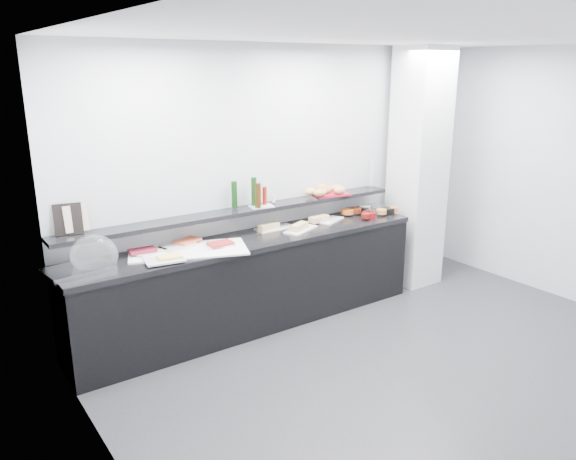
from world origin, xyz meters
TOP-DOWN VIEW (x-y plane):
  - ground at (0.00, 0.00)m, footprint 5.00×5.00m
  - back_wall at (0.00, 2.00)m, footprint 5.00×0.02m
  - ceiling at (0.00, 0.00)m, footprint 5.00×5.00m
  - column at (1.50, 1.65)m, footprint 0.50×0.50m
  - buffet_cabinet at (-0.70, 1.70)m, footprint 3.60×0.60m
  - counter_top at (-0.70, 1.70)m, footprint 3.62×0.62m
  - wall_shelf at (-0.70, 1.88)m, footprint 3.60×0.25m
  - cloche_base at (-2.31, 1.71)m, footprint 0.54×0.40m
  - cloche_dome at (-2.19, 1.67)m, footprint 0.44×0.37m
  - linen_runner at (-1.36, 1.69)m, footprint 1.13×0.82m
  - platter_meat_a at (-1.68, 1.81)m, footprint 0.32×0.26m
  - food_meat_a at (-1.74, 1.82)m, footprint 0.24×0.17m
  - platter_salmon at (-1.41, 1.81)m, footprint 0.36×0.28m
  - food_salmon at (-1.29, 1.85)m, footprint 0.27×0.22m
  - platter_cheese at (-1.66, 1.53)m, footprint 0.35×0.26m
  - food_cheese at (-1.61, 1.52)m, footprint 0.21×0.15m
  - platter_meat_b at (-1.08, 1.63)m, footprint 0.29×0.23m
  - food_meat_b at (-1.08, 1.61)m, footprint 0.22×0.15m
  - sandwich_plate_left at (-0.34, 1.84)m, footprint 0.40×0.18m
  - sandwich_food_left at (-0.43, 1.81)m, footprint 0.23×0.11m
  - tongs_left at (-0.58, 1.76)m, footprint 0.14×0.08m
  - sandwich_plate_mid at (-0.15, 1.65)m, footprint 0.43×0.31m
  - sandwich_food_mid at (-0.18, 1.64)m, footprint 0.24×0.17m
  - tongs_mid at (-0.16, 1.63)m, footprint 0.16×0.03m
  - sandwich_plate_right at (0.31, 1.75)m, footprint 0.37×0.27m
  - sandwich_food_right at (0.16, 1.76)m, footprint 0.23×0.10m
  - tongs_right at (0.25, 1.74)m, footprint 0.15×0.07m
  - bowl_glass_fruit at (0.69, 1.84)m, footprint 0.16×0.16m
  - fill_glass_fruit at (0.60, 1.82)m, footprint 0.17×0.17m
  - bowl_black_jam at (0.81, 1.81)m, footprint 0.19×0.19m
  - fill_black_jam at (0.71, 1.80)m, footprint 0.17×0.17m
  - bowl_glass_cream at (1.00, 1.80)m, footprint 0.23×0.23m
  - fill_glass_cream at (0.87, 1.84)m, footprint 0.17×0.17m
  - bowl_red_jam at (0.72, 1.60)m, footprint 0.18×0.18m
  - fill_red_jam at (0.64, 1.57)m, footprint 0.10×0.10m
  - bowl_glass_salmon at (0.78, 1.63)m, footprint 0.17×0.17m
  - fill_glass_salmon at (0.91, 1.60)m, footprint 0.12×0.12m
  - bowl_black_fruit at (1.04, 1.62)m, footprint 0.16×0.16m
  - fill_black_fruit at (1.09, 1.60)m, footprint 0.11×0.11m
  - framed_print at (-2.29, 1.95)m, footprint 0.23×0.12m
  - print_art at (-2.23, 1.94)m, footprint 0.19×0.05m
  - condiment_tray at (-0.50, 1.84)m, footprint 0.26×0.19m
  - bottle_green_a at (-0.75, 1.92)m, footprint 0.06×0.06m
  - bottle_brown at (-0.56, 1.81)m, footprint 0.08×0.08m
  - bottle_green_b at (-0.54, 1.90)m, footprint 0.06×0.06m
  - bottle_hot at (-0.44, 1.86)m, footprint 0.05×0.05m
  - shaker_salt at (-0.32, 1.90)m, footprint 0.04×0.04m
  - shaker_pepper at (-0.30, 1.91)m, footprint 0.04×0.04m
  - bread_tray at (0.41, 1.88)m, footprint 0.43×0.34m
  - bread_roll_nw at (0.16, 1.91)m, footprint 0.15×0.10m
  - bread_roll_n at (0.38, 1.99)m, footprint 0.14×0.10m
  - bread_roll_sw at (0.21, 1.82)m, footprint 0.16×0.11m
  - bread_roll_s at (0.45, 1.78)m, footprint 0.16×0.12m
  - bread_roll_midw at (0.36, 1.88)m, footprint 0.16×0.12m
  - bread_roll_mide at (0.49, 1.88)m, footprint 0.14×0.12m
  - carafe at (1.03, 1.91)m, footprint 0.10×0.10m

SIDE VIEW (x-z plane):
  - ground at x=0.00m, z-range 0.00..0.00m
  - buffet_cabinet at x=-0.70m, z-range 0.00..0.85m
  - counter_top at x=-0.70m, z-range 0.85..0.90m
  - linen_runner at x=-1.36m, z-range 0.90..0.91m
  - sandwich_plate_left at x=-0.34m, z-range 0.90..0.91m
  - sandwich_plate_mid at x=-0.15m, z-range 0.90..0.91m
  - sandwich_plate_right at x=0.31m, z-range 0.90..0.91m
  - tongs_left at x=-0.58m, z-range 0.91..0.92m
  - tongs_mid at x=-0.16m, z-range 0.91..0.92m
  - tongs_right at x=0.25m, z-range 0.92..0.92m
  - cloche_base at x=-2.31m, z-range 0.90..0.94m
  - platter_meat_a at x=-1.68m, z-range 0.92..0.93m
  - platter_salmon at x=-1.41m, z-range 0.92..0.93m
  - platter_cheese at x=-1.66m, z-range 0.92..0.93m
  - platter_meat_b at x=-1.08m, z-range 0.92..0.93m
  - bowl_glass_fruit at x=0.69m, z-range 0.90..0.97m
  - bowl_black_jam at x=0.81m, z-range 0.90..0.97m
  - bowl_glass_cream at x=1.00m, z-range 0.90..0.97m
  - bowl_red_jam at x=0.72m, z-range 0.90..0.97m
  - bowl_glass_salmon at x=0.78m, z-range 0.90..0.97m
  - bowl_black_fruit at x=1.04m, z-range 0.90..0.97m
  - food_meat_a at x=-1.74m, z-range 0.93..0.95m
  - food_salmon at x=-1.29m, z-range 0.93..0.95m
  - food_cheese at x=-1.61m, z-range 0.93..0.95m
  - food_meat_b at x=-1.08m, z-range 0.93..0.95m
  - sandwich_food_left at x=-0.43m, z-range 0.91..0.97m
  - sandwich_food_mid at x=-0.18m, z-range 0.91..0.97m
  - sandwich_food_right at x=0.16m, z-range 0.91..0.97m
  - fill_glass_fruit at x=0.60m, z-range 0.92..0.97m
  - fill_black_jam at x=0.71m, z-range 0.92..0.97m
  - fill_glass_cream at x=0.87m, z-range 0.92..0.97m
  - fill_red_jam at x=0.64m, z-range 0.92..0.97m
  - fill_glass_salmon at x=0.91m, z-range 0.92..0.97m
  - fill_black_fruit at x=1.09m, z-range 0.92..0.97m
  - cloche_dome at x=-2.19m, z-range 0.86..1.20m
  - wall_shelf at x=-0.70m, z-range 1.11..1.15m
  - condiment_tray at x=-0.50m, z-range 1.15..1.16m
  - bread_tray at x=0.41m, z-range 1.15..1.17m
  - shaker_salt at x=-0.32m, z-range 1.16..1.23m
  - shaker_pepper at x=-0.30m, z-range 1.16..1.23m
  - bread_roll_nw at x=0.16m, z-range 1.17..1.25m
  - bread_roll_n at x=0.38m, z-range 1.17..1.25m
  - bread_roll_sw at x=0.21m, z-range 1.17..1.25m
  - bread_roll_s at x=0.45m, z-range 1.17..1.25m
  - bread_roll_midw at x=0.36m, z-range 1.17..1.25m
  - bread_roll_mide at x=0.49m, z-range 1.17..1.25m
  - bottle_hot at x=-0.44m, z-range 1.16..1.34m
  - framed_print at x=-2.29m, z-range 1.15..1.41m
  - print_art at x=-2.23m, z-range 1.17..1.39m
  - bottle_brown at x=-0.56m, z-range 1.16..1.40m
  - bottle_green_a at x=-0.75m, z-range 1.16..1.42m
  - carafe at x=1.03m, z-range 1.15..1.45m
  - bottle_green_b at x=-0.54m, z-range 1.16..1.44m
  - back_wall at x=0.00m, z-range 0.00..2.70m
  - column at x=1.50m, z-range 0.00..2.70m
  - ceiling at x=0.00m, z-range 2.70..2.70m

